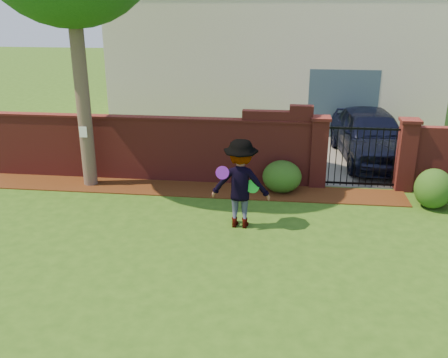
# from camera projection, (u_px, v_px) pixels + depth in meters

# --- Properties ---
(ground) EXTENTS (80.00, 80.00, 0.01)m
(ground) POSITION_uv_depth(u_px,v_px,m) (204.00, 253.00, 9.80)
(ground) COLOR #2D5314
(ground) RESTS_ON ground
(mulch_bed) EXTENTS (11.10, 1.08, 0.03)m
(mulch_bed) POSITION_uv_depth(u_px,v_px,m) (188.00, 189.00, 13.01)
(mulch_bed) COLOR #3D1C0B
(mulch_bed) RESTS_ON ground
(brick_wall) EXTENTS (8.70, 0.31, 2.16)m
(brick_wall) POSITION_uv_depth(u_px,v_px,m) (153.00, 147.00, 13.43)
(brick_wall) COLOR maroon
(brick_wall) RESTS_ON ground
(pillar_left) EXTENTS (0.50, 0.50, 1.88)m
(pillar_left) POSITION_uv_depth(u_px,v_px,m) (319.00, 152.00, 12.93)
(pillar_left) COLOR maroon
(pillar_left) RESTS_ON ground
(pillar_right) EXTENTS (0.50, 0.50, 1.88)m
(pillar_right) POSITION_uv_depth(u_px,v_px,m) (406.00, 155.00, 12.68)
(pillar_right) COLOR maroon
(pillar_right) RESTS_ON ground
(iron_gate) EXTENTS (1.78, 0.03, 1.60)m
(iron_gate) POSITION_uv_depth(u_px,v_px,m) (362.00, 157.00, 12.84)
(iron_gate) COLOR black
(iron_gate) RESTS_ON ground
(driveway) EXTENTS (3.20, 8.00, 0.01)m
(driveway) POSITION_uv_depth(u_px,v_px,m) (343.00, 145.00, 16.86)
(driveway) COLOR #65625E
(driveway) RESTS_ON ground
(house) EXTENTS (12.40, 6.40, 6.30)m
(house) POSITION_uv_depth(u_px,v_px,m) (275.00, 39.00, 19.78)
(house) COLOR beige
(house) RESTS_ON ground
(car) EXTENTS (2.28, 4.80, 1.58)m
(car) POSITION_uv_depth(u_px,v_px,m) (373.00, 137.00, 14.86)
(car) COLOR black
(car) RESTS_ON ground
(paper_notice) EXTENTS (0.20, 0.01, 0.28)m
(paper_notice) POSITION_uv_depth(u_px,v_px,m) (83.00, 132.00, 12.68)
(paper_notice) COLOR white
(paper_notice) RESTS_ON tree
(shrub_left) EXTENTS (1.00, 1.00, 0.82)m
(shrub_left) POSITION_uv_depth(u_px,v_px,m) (282.00, 177.00, 12.75)
(shrub_left) COLOR #194615
(shrub_left) RESTS_ON ground
(shrub_middle) EXTENTS (0.88, 0.88, 0.96)m
(shrub_middle) POSITION_uv_depth(u_px,v_px,m) (433.00, 189.00, 11.75)
(shrub_middle) COLOR #194615
(shrub_middle) RESTS_ON ground
(man) EXTENTS (1.30, 0.78, 1.96)m
(man) POSITION_uv_depth(u_px,v_px,m) (240.00, 184.00, 10.61)
(man) COLOR gray
(man) RESTS_ON ground
(frisbee_purple) EXTENTS (0.29, 0.16, 0.28)m
(frisbee_purple) POSITION_uv_depth(u_px,v_px,m) (222.00, 173.00, 10.29)
(frisbee_purple) COLOR purple
(frisbee_purple) RESTS_ON man
(frisbee_green) EXTENTS (0.30, 0.10, 0.29)m
(frisbee_green) POSITION_uv_depth(u_px,v_px,m) (252.00, 186.00, 10.50)
(frisbee_green) COLOR green
(frisbee_green) RESTS_ON man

